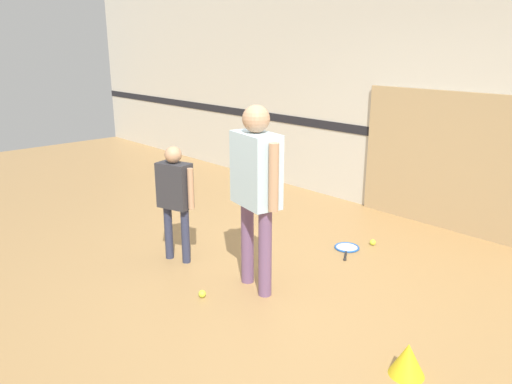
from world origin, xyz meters
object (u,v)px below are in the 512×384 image
at_px(tennis_ball_stray_left, 250,229).
at_px(person_instructor, 256,179).
at_px(racket_spare_on_floor, 347,248).
at_px(tennis_ball_near_instructor, 202,294).
at_px(training_cone, 408,359).
at_px(person_student_left, 175,191).
at_px(tennis_ball_by_spare_racket, 373,242).

bearing_deg(tennis_ball_stray_left, person_instructor, -40.05).
xyz_separation_m(person_instructor, racket_spare_on_floor, (0.01, 1.33, -1.02)).
relative_size(tennis_ball_near_instructor, training_cone, 0.27).
xyz_separation_m(person_student_left, tennis_ball_near_instructor, (0.80, -0.29, -0.70)).
distance_m(person_student_left, tennis_ball_near_instructor, 1.11).
xyz_separation_m(person_instructor, training_cone, (1.60, -0.10, -0.91)).
bearing_deg(person_instructor, tennis_ball_near_instructor, -100.51).
distance_m(tennis_ball_by_spare_racket, training_cone, 2.26).
xyz_separation_m(tennis_ball_by_spare_racket, training_cone, (1.46, -1.73, 0.08)).
bearing_deg(training_cone, tennis_ball_by_spare_racket, 130.21).
bearing_deg(tennis_ball_stray_left, person_student_left, -85.15).
relative_size(racket_spare_on_floor, tennis_ball_near_instructor, 7.23).
relative_size(tennis_ball_near_instructor, tennis_ball_by_spare_racket, 1.00).
bearing_deg(person_student_left, training_cone, -15.86).
relative_size(tennis_ball_by_spare_racket, training_cone, 0.27).
distance_m(person_student_left, racket_spare_on_floor, 1.95).
xyz_separation_m(tennis_ball_near_instructor, tennis_ball_stray_left, (-0.90, 1.38, 0.00)).
height_order(person_instructor, racket_spare_on_floor, person_instructor).
xyz_separation_m(racket_spare_on_floor, tennis_ball_by_spare_racket, (0.13, 0.30, 0.02)).
height_order(person_student_left, tennis_ball_near_instructor, person_student_left).
distance_m(racket_spare_on_floor, training_cone, 2.14).
distance_m(person_instructor, training_cone, 1.84).
height_order(racket_spare_on_floor, training_cone, training_cone).
distance_m(person_student_left, training_cone, 2.67).
bearing_deg(tennis_ball_stray_left, tennis_ball_near_instructor, -57.01).
bearing_deg(person_instructor, racket_spare_on_floor, 100.84).
xyz_separation_m(person_student_left, racket_spare_on_floor, (1.01, 1.50, -0.73)).
height_order(person_student_left, training_cone, person_student_left).
relative_size(person_instructor, tennis_ball_stray_left, 25.15).
distance_m(person_instructor, tennis_ball_stray_left, 1.73).
distance_m(person_student_left, tennis_ball_by_spare_racket, 2.24).
relative_size(person_instructor, tennis_ball_by_spare_racket, 25.15).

